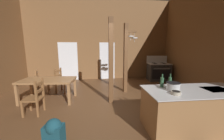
# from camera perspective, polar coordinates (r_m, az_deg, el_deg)

# --- Properties ---
(ground_plane) EXTENTS (8.51, 8.33, 0.10)m
(ground_plane) POSITION_cam_1_polar(r_m,az_deg,el_deg) (4.03, -2.20, -17.33)
(ground_plane) COLOR brown
(wall_back) EXTENTS (8.51, 0.14, 4.33)m
(wall_back) POSITION_cam_1_polar(r_m,az_deg,el_deg) (7.41, -5.28, 12.78)
(wall_back) COLOR brown
(wall_back) RESTS_ON ground_plane
(glazed_door_back_left) EXTENTS (1.00, 0.01, 2.05)m
(glazed_door_back_left) POSITION_cam_1_polar(r_m,az_deg,el_deg) (7.49, -18.51, 3.54)
(glazed_door_back_left) COLOR white
(glazed_door_back_left) RESTS_ON ground_plane
(glazed_panel_back_right) EXTENTS (0.84, 0.01, 2.05)m
(glazed_panel_back_right) POSITION_cam_1_polar(r_m,az_deg,el_deg) (7.40, -2.12, 3.97)
(glazed_panel_back_right) COLOR white
(glazed_panel_back_right) RESTS_ON ground_plane
(kitchen_island) EXTENTS (2.19, 1.02, 0.90)m
(kitchen_island) POSITION_cam_1_polar(r_m,az_deg,el_deg) (3.48, 32.06, -14.39)
(kitchen_island) COLOR #9E7044
(kitchen_island) RESTS_ON ground_plane
(stove_range) EXTENTS (1.22, 0.92, 1.32)m
(stove_range) POSITION_cam_1_polar(r_m,az_deg,el_deg) (7.56, 19.62, -0.63)
(stove_range) COLOR #2D2D2D
(stove_range) RESTS_ON ground_plane
(support_post_with_pot_rack) EXTENTS (0.56, 0.27, 2.68)m
(support_post_with_pot_rack) POSITION_cam_1_polar(r_m,az_deg,el_deg) (5.18, 6.23, 6.01)
(support_post_with_pot_rack) COLOR brown
(support_post_with_pot_rack) RESTS_ON ground_plane
(support_post_center) EXTENTS (0.14, 0.14, 2.68)m
(support_post_center) POSITION_cam_1_polar(r_m,az_deg,el_deg) (4.11, -0.46, 3.62)
(support_post_center) COLOR brown
(support_post_center) RESTS_ON ground_plane
(dining_table) EXTENTS (1.78, 1.06, 0.74)m
(dining_table) POSITION_cam_1_polar(r_m,az_deg,el_deg) (4.87, -26.16, -4.67)
(dining_table) COLOR #9E7044
(dining_table) RESTS_ON ground_plane
(ladderback_chair_near_window) EXTENTS (0.56, 0.56, 0.95)m
(ladderback_chair_near_window) POSITION_cam_1_polar(r_m,az_deg,el_deg) (5.71, -21.20, -4.33)
(ladderback_chair_near_window) COLOR brown
(ladderback_chair_near_window) RESTS_ON ground_plane
(ladderback_chair_by_post) EXTENTS (0.53, 0.53, 0.95)m
(ladderback_chair_by_post) POSITION_cam_1_polar(r_m,az_deg,el_deg) (5.85, -28.49, -4.54)
(ladderback_chair_by_post) COLOR brown
(ladderback_chair_by_post) RESTS_ON ground_plane
(ladderback_chair_at_table_end) EXTENTS (0.47, 0.47, 0.95)m
(ladderback_chair_at_table_end) POSITION_cam_1_polar(r_m,az_deg,el_deg) (4.14, -30.53, -10.40)
(ladderback_chair_at_table_end) COLOR brown
(ladderback_chair_at_table_end) RESTS_ON ground_plane
(backpack) EXTENTS (0.36, 0.35, 0.60)m
(backpack) POSITION_cam_1_polar(r_m,az_deg,el_deg) (2.70, -24.00, -24.27)
(backpack) COLOR #194756
(backpack) RESTS_ON ground_plane
(stockpot_on_counter) EXTENTS (0.35, 0.28, 0.17)m
(stockpot_on_counter) POSITION_cam_1_polar(r_m,az_deg,el_deg) (3.03, 25.09, -6.51)
(stockpot_on_counter) COLOR silver
(stockpot_on_counter) RESTS_ON kitchen_island
(mixing_bowl_on_counter) EXTENTS (0.18, 0.18, 0.07)m
(mixing_bowl_on_counter) POSITION_cam_1_polar(r_m,az_deg,el_deg) (2.82, 26.10, -8.93)
(mixing_bowl_on_counter) COLOR #B2A893
(mixing_bowl_on_counter) RESTS_ON kitchen_island
(bottle_tall_on_counter) EXTENTS (0.07, 0.07, 0.30)m
(bottle_tall_on_counter) POSITION_cam_1_polar(r_m,az_deg,el_deg) (3.29, 23.97, -4.62)
(bottle_tall_on_counter) COLOR #2D5638
(bottle_tall_on_counter) RESTS_ON kitchen_island
(bottle_short_on_counter) EXTENTS (0.08, 0.08, 0.30)m
(bottle_short_on_counter) POSITION_cam_1_polar(r_m,az_deg,el_deg) (3.18, 20.97, -4.90)
(bottle_short_on_counter) COLOR #2D5638
(bottle_short_on_counter) RESTS_ON kitchen_island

